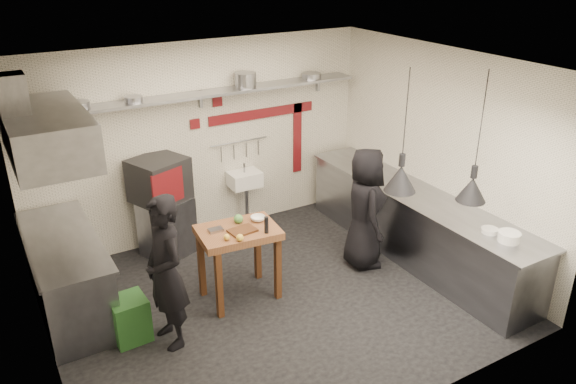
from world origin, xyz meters
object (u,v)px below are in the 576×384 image
oven_stand (167,227)px  chef_right (365,208)px  combi_oven (159,180)px  chef_left (166,273)px  green_bin (130,319)px  prep_table (239,263)px

oven_stand → chef_right: bearing=-57.5°
combi_oven → chef_left: 1.99m
chef_left → chef_right: chef_left is taller
green_bin → prep_table: (1.38, 0.12, 0.21)m
green_bin → chef_right: size_ratio=0.31×
green_bin → combi_oven: bearing=59.7°
combi_oven → chef_left: chef_left is taller
green_bin → chef_right: bearing=0.0°
prep_table → chef_left: bearing=-153.3°
prep_table → chef_right: size_ratio=0.57×
oven_stand → prep_table: size_ratio=0.87×
green_bin → chef_left: (0.37, -0.26, 0.60)m
green_bin → chef_left: size_ratio=0.29×
chef_right → chef_left: bearing=115.3°
chef_right → oven_stand: bearing=73.7°
combi_oven → prep_table: 1.68m
combi_oven → chef_left: size_ratio=0.38×
oven_stand → combi_oven: bearing=99.8°
oven_stand → chef_left: chef_left is taller
prep_table → chef_left: chef_left is taller
oven_stand → chef_right: size_ratio=0.49×
combi_oven → prep_table: bearing=-95.5°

